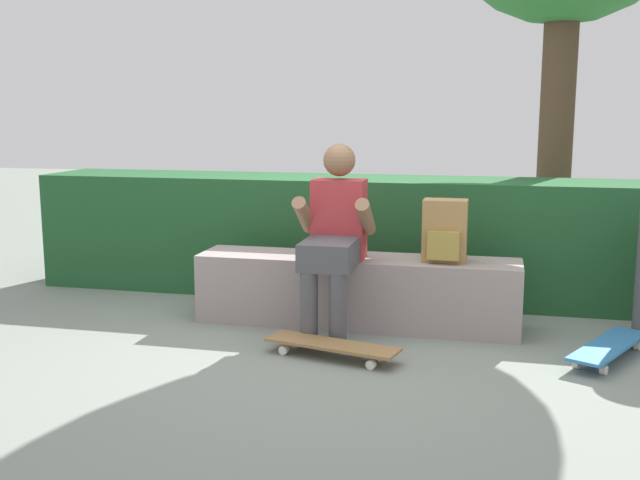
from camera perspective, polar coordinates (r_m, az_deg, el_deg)
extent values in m
plane|color=gray|center=(4.69, 1.87, -7.80)|extent=(24.00, 24.00, 0.00)
cube|color=gray|center=(5.02, 2.82, -3.89)|extent=(2.14, 0.44, 0.46)
cube|color=#B73338|center=(4.88, 1.47, 1.60)|extent=(0.34, 0.22, 0.52)
sphere|color=#8C6647|center=(4.84, 1.49, 6.11)|extent=(0.21, 0.21, 0.21)
cube|color=#4C4C51|center=(4.61, 0.67, -1.09)|extent=(0.32, 0.40, 0.17)
cylinder|color=#4C4C51|center=(4.56, -0.85, -5.28)|extent=(0.11, 0.11, 0.46)
cylinder|color=#4C4C51|center=(4.52, 1.37, -5.42)|extent=(0.11, 0.11, 0.46)
cylinder|color=#8C6647|center=(4.79, -1.22, 1.92)|extent=(0.09, 0.33, 0.27)
cylinder|color=#8C6647|center=(4.71, 3.51, 1.76)|extent=(0.09, 0.33, 0.27)
cube|color=olive|center=(4.38, 0.91, -7.97)|extent=(0.82, 0.39, 0.02)
cylinder|color=silver|center=(4.36, 4.69, -8.87)|extent=(0.06, 0.04, 0.05)
cylinder|color=silver|center=(4.22, 3.91, -9.46)|extent=(0.06, 0.04, 0.05)
cylinder|color=silver|center=(4.59, -1.85, -7.87)|extent=(0.06, 0.04, 0.05)
cylinder|color=silver|center=(4.46, -2.79, -8.39)|extent=(0.06, 0.04, 0.05)
cube|color=teal|center=(4.67, 21.16, -7.52)|extent=(0.54, 0.80, 0.02)
cylinder|color=silver|center=(4.97, 21.39, -7.17)|extent=(0.05, 0.06, 0.05)
cylinder|color=silver|center=(4.92, 23.05, -7.43)|extent=(0.05, 0.06, 0.05)
cylinder|color=silver|center=(4.46, 18.99, -8.93)|extent=(0.05, 0.06, 0.05)
cylinder|color=silver|center=(4.41, 20.82, -9.25)|extent=(0.05, 0.06, 0.05)
cube|color=#A37A47|center=(4.87, 9.50, 0.73)|extent=(0.28, 0.18, 0.40)
cube|color=#A58A3C|center=(4.77, 9.38, -0.44)|extent=(0.20, 0.05, 0.18)
cube|color=#20522A|center=(5.81, 4.13, 0.26)|extent=(5.32, 0.71, 0.91)
cylinder|color=#473323|center=(6.43, 17.62, 9.16)|extent=(0.28, 0.28, 2.79)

